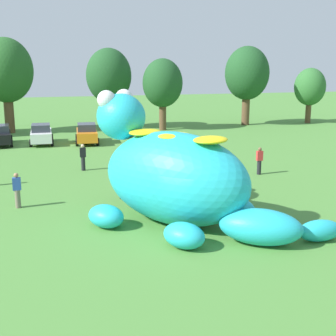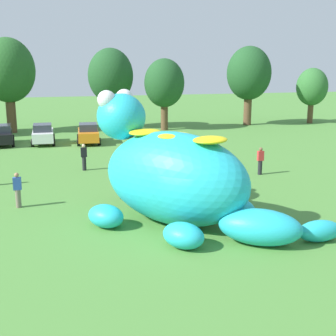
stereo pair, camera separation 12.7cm
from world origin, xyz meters
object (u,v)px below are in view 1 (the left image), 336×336
at_px(giant_inflatable_creature, 175,177).
at_px(spectator_by_cars, 17,191).
at_px(car_orange, 87,133).
at_px(spectator_far_side, 83,157).
at_px(car_white, 41,134).
at_px(spectator_wandering, 122,182).
at_px(car_black, 0,135).
at_px(spectator_mid_field, 259,161).

distance_m(giant_inflatable_creature, spectator_by_cars, 7.83).
distance_m(giant_inflatable_creature, car_orange, 21.36).
xyz_separation_m(spectator_by_cars, spectator_far_side, (3.75, 7.05, 0.00)).
relative_size(car_white, spectator_wandering, 2.41).
xyz_separation_m(car_orange, spectator_far_side, (-1.27, -10.23, -0.01)).
distance_m(car_black, spectator_wandering, 19.48).
bearing_deg(car_white, spectator_by_cars, -93.97).
relative_size(giant_inflatable_creature, spectator_mid_field, 5.66).
xyz_separation_m(spectator_wandering, spectator_far_side, (-1.31, 6.90, 0.00)).
relative_size(giant_inflatable_creature, spectator_by_cars, 5.66).
bearing_deg(spectator_by_cars, car_white, 86.03).
relative_size(car_black, spectator_mid_field, 2.45).
xyz_separation_m(car_white, spectator_mid_field, (12.92, -14.93, -0.01)).
xyz_separation_m(car_black, spectator_far_side, (5.84, -11.22, -0.01)).
distance_m(car_white, spectator_far_side, 11.19).
relative_size(car_black, car_white, 1.02).
bearing_deg(spectator_mid_field, spectator_far_side, 158.88).
distance_m(spectator_by_cars, spectator_wandering, 5.06).
distance_m(car_orange, spectator_wandering, 17.13).
xyz_separation_m(car_orange, spectator_mid_field, (9.15, -14.25, -0.01)).
xyz_separation_m(car_white, spectator_by_cars, (-1.25, -17.95, -0.01)).
bearing_deg(spectator_far_side, car_black, 117.50).
xyz_separation_m(spectator_mid_field, spectator_far_side, (-10.42, 4.02, 0.00)).
height_order(car_black, spectator_far_side, car_black).
bearing_deg(spectator_far_side, spectator_mid_field, -21.12).
bearing_deg(car_orange, spectator_mid_field, -57.30).
distance_m(spectator_by_cars, spectator_far_side, 7.98).
relative_size(car_orange, spectator_mid_field, 2.47).
distance_m(giant_inflatable_creature, spectator_mid_field, 10.36).
xyz_separation_m(car_black, car_orange, (7.11, -0.99, 0.00)).
height_order(spectator_by_cars, spectator_wandering, same).
height_order(car_black, car_orange, same).
xyz_separation_m(spectator_mid_field, spectator_wandering, (-9.11, -2.88, 0.00)).
xyz_separation_m(giant_inflatable_creature, car_black, (-8.73, 22.26, -1.19)).
height_order(car_orange, spectator_by_cars, car_orange).
distance_m(car_white, car_orange, 3.83).
relative_size(giant_inflatable_creature, spectator_far_side, 5.66).
bearing_deg(spectator_far_side, giant_inflatable_creature, -75.35).
height_order(giant_inflatable_creature, car_black, giant_inflatable_creature).
height_order(car_white, car_orange, same).
bearing_deg(car_black, spectator_far_side, -62.50).
height_order(giant_inflatable_creature, car_orange, giant_inflatable_creature).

